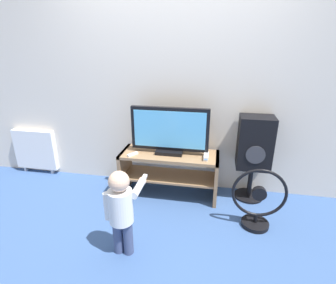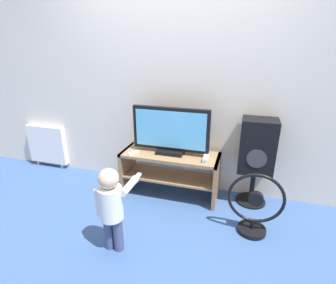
% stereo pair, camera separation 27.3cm
% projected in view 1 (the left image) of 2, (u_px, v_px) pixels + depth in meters
% --- Properties ---
extents(ground_plane, '(16.00, 16.00, 0.00)m').
position_uv_depth(ground_plane, '(166.00, 203.00, 2.86)').
color(ground_plane, '#38568C').
extents(wall_back, '(10.00, 0.06, 2.60)m').
position_uv_depth(wall_back, '(174.00, 76.00, 2.84)').
color(wall_back, silver).
rests_on(wall_back, ground_plane).
extents(tv_stand, '(1.08, 0.40, 0.50)m').
position_uv_depth(tv_stand, '(169.00, 168.00, 2.93)').
color(tv_stand, '#93704C').
rests_on(tv_stand, ground_plane).
extents(television, '(0.84, 0.20, 0.51)m').
position_uv_depth(television, '(170.00, 131.00, 2.79)').
color(television, black).
rests_on(television, tv_stand).
extents(game_console, '(0.05, 0.17, 0.04)m').
position_uv_depth(game_console, '(206.00, 156.00, 2.74)').
color(game_console, white).
rests_on(game_console, tv_stand).
extents(remote_primary, '(0.10, 0.13, 0.03)m').
position_uv_depth(remote_primary, '(133.00, 154.00, 2.82)').
color(remote_primary, white).
rests_on(remote_primary, tv_stand).
extents(child, '(0.29, 0.44, 0.75)m').
position_uv_depth(child, '(122.00, 206.00, 2.05)').
color(child, '#3F4C72').
rests_on(child, ground_plane).
extents(speaker_tower, '(0.35, 0.32, 0.94)m').
position_uv_depth(speaker_tower, '(255.00, 145.00, 2.76)').
color(speaker_tower, black).
rests_on(speaker_tower, ground_plane).
extents(floor_fan, '(0.49, 0.26, 0.60)m').
position_uv_depth(floor_fan, '(258.00, 202.00, 2.42)').
color(floor_fan, black).
rests_on(floor_fan, ground_plane).
extents(radiator, '(0.57, 0.08, 0.59)m').
position_uv_depth(radiator, '(36.00, 150.00, 3.45)').
color(radiator, white).
rests_on(radiator, ground_plane).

